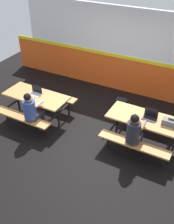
% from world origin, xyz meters
% --- Properties ---
extents(ground_plane, '(10.00, 10.00, 0.02)m').
position_xyz_m(ground_plane, '(0.00, 0.00, -0.01)').
color(ground_plane, black).
extents(accent_backdrop, '(8.00, 0.14, 2.60)m').
position_xyz_m(accent_backdrop, '(0.00, 2.37, 1.25)').
color(accent_backdrop, '#E55119').
rests_on(accent_backdrop, ground).
extents(picnic_table_left, '(1.73, 1.58, 0.74)m').
position_xyz_m(picnic_table_left, '(-1.42, -0.18, 0.57)').
color(picnic_table_left, tan).
rests_on(picnic_table_left, ground).
extents(picnic_table_right, '(1.73, 1.58, 0.74)m').
position_xyz_m(picnic_table_right, '(1.42, 0.17, 0.57)').
color(picnic_table_right, tan).
rests_on(picnic_table_right, ground).
extents(student_nearer, '(0.37, 0.53, 1.21)m').
position_xyz_m(student_nearer, '(-1.13, -0.74, 0.71)').
color(student_nearer, '#2D2D38').
rests_on(student_nearer, ground).
extents(student_further, '(0.37, 0.53, 1.21)m').
position_xyz_m(student_further, '(1.36, -0.39, 0.71)').
color(student_further, '#2D2D38').
rests_on(student_further, ground).
extents(laptop_silver, '(0.32, 0.23, 0.22)m').
position_xyz_m(laptop_silver, '(-1.46, -0.14, 0.79)').
color(laptop_silver, silver).
rests_on(laptop_silver, picnic_table_left).
extents(laptop_dark, '(0.32, 0.23, 0.22)m').
position_xyz_m(laptop_dark, '(1.53, 0.20, 0.79)').
color(laptop_dark, black).
rests_on(laptop_dark, picnic_table_right).
extents(toolbox_grey, '(0.40, 0.18, 0.18)m').
position_xyz_m(toolbox_grey, '(2.02, 0.16, 0.81)').
color(toolbox_grey, '#595B60').
rests_on(toolbox_grey, picnic_table_right).
extents(backpack_dark, '(0.30, 0.22, 0.44)m').
position_xyz_m(backpack_dark, '(0.49, 1.15, 0.22)').
color(backpack_dark, black).
rests_on(backpack_dark, ground).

